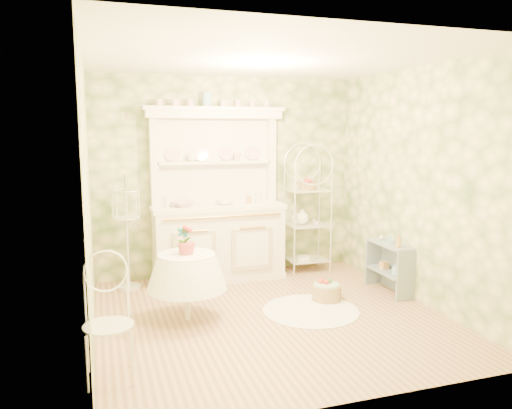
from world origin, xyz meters
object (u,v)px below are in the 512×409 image
object	(u,v)px
bakers_rack	(308,204)
birdcage_stand	(127,236)
floor_basket	(326,292)
cafe_chair	(109,333)
round_table	(187,290)
side_shelf	(389,268)
kitchen_dresser	(218,195)

from	to	relation	value
bakers_rack	birdcage_stand	distance (m)	2.51
birdcage_stand	floor_basket	bearing A→B (deg)	-28.35
cafe_chair	floor_basket	xyz separation A→B (m)	(2.48, 1.17, -0.28)
round_table	side_shelf	bearing A→B (deg)	3.44
round_table	cafe_chair	xyz separation A→B (m)	(-0.82, -1.07, 0.07)
kitchen_dresser	cafe_chair	world-z (taller)	kitchen_dresser
kitchen_dresser	birdcage_stand	xyz separation A→B (m)	(-1.18, -0.06, -0.46)
side_shelf	birdcage_stand	xyz separation A→B (m)	(-3.06, 1.12, 0.38)
round_table	cafe_chair	world-z (taller)	cafe_chair
side_shelf	birdcage_stand	world-z (taller)	birdcage_stand
bakers_rack	side_shelf	xyz separation A→B (m)	(0.57, -1.22, -0.66)
bakers_rack	birdcage_stand	world-z (taller)	bakers_rack
kitchen_dresser	side_shelf	size ratio (longest dim) A/B	3.30
kitchen_dresser	bakers_rack	size ratio (longest dim) A/B	1.19
kitchen_dresser	round_table	xyz separation A→B (m)	(-0.66, -1.33, -0.82)
side_shelf	birdcage_stand	distance (m)	3.28
cafe_chair	floor_basket	world-z (taller)	cafe_chair
bakers_rack	birdcage_stand	size ratio (longest dim) A/B	1.41
birdcage_stand	round_table	bearing A→B (deg)	-67.75
kitchen_dresser	cafe_chair	xyz separation A→B (m)	(-1.48, -2.41, -0.76)
bakers_rack	birdcage_stand	bearing A→B (deg)	-176.36
birdcage_stand	cafe_chair	bearing A→B (deg)	-97.22
kitchen_dresser	round_table	world-z (taller)	kitchen_dresser
cafe_chair	birdcage_stand	size ratio (longest dim) A/B	0.57
cafe_chair	birdcage_stand	distance (m)	2.38
bakers_rack	floor_basket	world-z (taller)	bakers_rack
birdcage_stand	floor_basket	size ratio (longest dim) A/B	4.14
round_table	cafe_chair	size ratio (longest dim) A/B	0.82
floor_basket	bakers_rack	bearing A→B (deg)	76.54
kitchen_dresser	birdcage_stand	bearing A→B (deg)	-177.24
bakers_rack	cafe_chair	size ratio (longest dim) A/B	2.47
side_shelf	floor_basket	world-z (taller)	side_shelf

